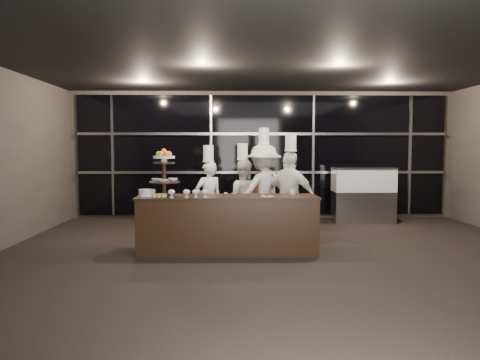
{
  "coord_description": "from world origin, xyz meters",
  "views": [
    {
      "loc": [
        -0.75,
        -6.06,
        1.69
      ],
      "look_at": [
        -0.59,
        1.59,
        1.15
      ],
      "focal_mm": 35.0,
      "sensor_mm": 36.0,
      "label": 1
    }
  ],
  "objects_px": {
    "display_case": "(363,192)",
    "chef_a": "(209,198)",
    "buffet_counter": "(228,224)",
    "layer_cake": "(147,193)",
    "display_stand": "(164,169)",
    "chef_d": "(290,196)",
    "chef_b": "(242,198)",
    "chef_c": "(264,191)"
  },
  "relations": [
    {
      "from": "display_case",
      "to": "chef_a",
      "type": "bearing_deg",
      "value": -152.2
    },
    {
      "from": "display_stand",
      "to": "layer_cake",
      "type": "xyz_separation_m",
      "value": [
        -0.26,
        -0.05,
        -0.37
      ]
    },
    {
      "from": "buffet_counter",
      "to": "chef_d",
      "type": "relative_size",
      "value": 1.48
    },
    {
      "from": "chef_a",
      "to": "display_case",
      "type": "bearing_deg",
      "value": 27.8
    },
    {
      "from": "layer_cake",
      "to": "chef_d",
      "type": "distance_m",
      "value": 2.48
    },
    {
      "from": "display_case",
      "to": "chef_a",
      "type": "relative_size",
      "value": 0.79
    },
    {
      "from": "layer_cake",
      "to": "chef_c",
      "type": "bearing_deg",
      "value": 33.96
    },
    {
      "from": "layer_cake",
      "to": "chef_a",
      "type": "bearing_deg",
      "value": 54.71
    },
    {
      "from": "display_case",
      "to": "chef_a",
      "type": "xyz_separation_m",
      "value": [
        -3.38,
        -1.78,
        0.07
      ]
    },
    {
      "from": "buffet_counter",
      "to": "layer_cake",
      "type": "distance_m",
      "value": 1.36
    },
    {
      "from": "layer_cake",
      "to": "chef_c",
      "type": "distance_m",
      "value": 2.32
    },
    {
      "from": "buffet_counter",
      "to": "layer_cake",
      "type": "height_order",
      "value": "layer_cake"
    },
    {
      "from": "display_case",
      "to": "chef_d",
      "type": "height_order",
      "value": "chef_d"
    },
    {
      "from": "layer_cake",
      "to": "chef_b",
      "type": "height_order",
      "value": "chef_b"
    },
    {
      "from": "buffet_counter",
      "to": "display_case",
      "type": "bearing_deg",
      "value": 44.89
    },
    {
      "from": "display_stand",
      "to": "display_case",
      "type": "height_order",
      "value": "display_stand"
    },
    {
      "from": "chef_c",
      "to": "layer_cake",
      "type": "bearing_deg",
      "value": -146.04
    },
    {
      "from": "display_case",
      "to": "chef_b",
      "type": "relative_size",
      "value": 0.77
    },
    {
      "from": "chef_a",
      "to": "layer_cake",
      "type": "bearing_deg",
      "value": -125.29
    },
    {
      "from": "buffet_counter",
      "to": "chef_d",
      "type": "bearing_deg",
      "value": 33.65
    },
    {
      "from": "chef_a",
      "to": "chef_d",
      "type": "distance_m",
      "value": 1.53
    },
    {
      "from": "display_stand",
      "to": "chef_d",
      "type": "relative_size",
      "value": 0.39
    },
    {
      "from": "display_stand",
      "to": "display_case",
      "type": "bearing_deg",
      "value": 36.8
    },
    {
      "from": "layer_cake",
      "to": "display_case",
      "type": "distance_m",
      "value": 5.27
    },
    {
      "from": "display_case",
      "to": "chef_c",
      "type": "distance_m",
      "value": 2.95
    },
    {
      "from": "chef_c",
      "to": "chef_d",
      "type": "height_order",
      "value": "chef_c"
    },
    {
      "from": "buffet_counter",
      "to": "chef_b",
      "type": "distance_m",
      "value": 1.33
    },
    {
      "from": "display_case",
      "to": "chef_b",
      "type": "bearing_deg",
      "value": -147.83
    },
    {
      "from": "chef_a",
      "to": "chef_b",
      "type": "xyz_separation_m",
      "value": [
        0.63,
        0.05,
        -0.0
      ]
    },
    {
      "from": "chef_d",
      "to": "chef_a",
      "type": "bearing_deg",
      "value": 160.8
    },
    {
      "from": "chef_c",
      "to": "chef_a",
      "type": "bearing_deg",
      "value": -179.02
    },
    {
      "from": "display_stand",
      "to": "layer_cake",
      "type": "height_order",
      "value": "display_stand"
    },
    {
      "from": "chef_b",
      "to": "chef_a",
      "type": "bearing_deg",
      "value": -175.43
    },
    {
      "from": "buffet_counter",
      "to": "layer_cake",
      "type": "bearing_deg",
      "value": -177.73
    },
    {
      "from": "buffet_counter",
      "to": "chef_b",
      "type": "xyz_separation_m",
      "value": [
        0.27,
        1.28,
        0.28
      ]
    },
    {
      "from": "display_stand",
      "to": "chef_d",
      "type": "distance_m",
      "value": 2.27
    },
    {
      "from": "display_case",
      "to": "chef_c",
      "type": "relative_size",
      "value": 0.66
    },
    {
      "from": "layer_cake",
      "to": "display_stand",
      "type": "bearing_deg",
      "value": 10.79
    },
    {
      "from": "buffet_counter",
      "to": "chef_a",
      "type": "height_order",
      "value": "chef_a"
    },
    {
      "from": "buffet_counter",
      "to": "display_stand",
      "type": "relative_size",
      "value": 3.81
    },
    {
      "from": "chef_a",
      "to": "display_stand",
      "type": "bearing_deg",
      "value": -117.62
    },
    {
      "from": "display_stand",
      "to": "chef_b",
      "type": "distance_m",
      "value": 1.89
    }
  ]
}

